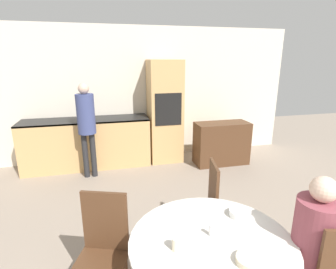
{
  "coord_description": "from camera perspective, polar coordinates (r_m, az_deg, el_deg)",
  "views": [
    {
      "loc": [
        -0.78,
        0.01,
        1.98
      ],
      "look_at": [
        -0.03,
        3.02,
        1.08
      ],
      "focal_mm": 28.0,
      "sensor_mm": 36.0,
      "label": 1
    }
  ],
  "objects": [
    {
      "name": "oven_unit",
      "position": [
        5.15,
        -0.7,
        4.97
      ],
      "size": [
        0.63,
        0.59,
        1.97
      ],
      "color": "tan",
      "rests_on": "ground_plane"
    },
    {
      "name": "kitchen_counter",
      "position": [
        5.15,
        -17.13,
        -1.67
      ],
      "size": [
        2.29,
        0.6,
        0.92
      ],
      "color": "tan",
      "rests_on": "ground_plane"
    },
    {
      "name": "chair_far_left",
      "position": [
        2.36,
        -13.98,
        -22.44
      ],
      "size": [
        0.51,
        0.51,
        0.96
      ],
      "rotation": [
        0.0,
        0.0,
        5.93
      ],
      "color": "#51331E",
      "rests_on": "ground_plane"
    },
    {
      "name": "chair_far_right",
      "position": [
        2.87,
        7.94,
        -14.41
      ],
      "size": [
        0.48,
        0.48,
        0.96
      ],
      "rotation": [
        0.0,
        0.0,
        4.5
      ],
      "color": "#51331E",
      "rests_on": "ground_plane"
    },
    {
      "name": "bowl_near",
      "position": [
        2.32,
        15.39,
        -16.19
      ],
      "size": [
        0.18,
        0.18,
        0.05
      ],
      "color": "white",
      "rests_on": "dining_table"
    },
    {
      "name": "person_seated",
      "position": [
        2.26,
        29.56,
        -20.27
      ],
      "size": [
        0.31,
        0.37,
        1.24
      ],
      "color": "#262628",
      "rests_on": "ground_plane"
    },
    {
      "name": "salt_shaker",
      "position": [
        2.06,
        9.38,
        -19.87
      ],
      "size": [
        0.03,
        0.03,
        0.09
      ],
      "color": "white",
      "rests_on": "dining_table"
    },
    {
      "name": "sideboard",
      "position": [
        5.19,
        11.55,
        -1.88
      ],
      "size": [
        1.03,
        0.45,
        0.82
      ],
      "color": "#51331E",
      "rests_on": "ground_plane"
    },
    {
      "name": "cup",
      "position": [
        1.92,
        1.87,
        -22.71
      ],
      "size": [
        0.07,
        0.07,
        0.09
      ],
      "color": "beige",
      "rests_on": "dining_table"
    },
    {
      "name": "bowl_centre",
      "position": [
        1.91,
        17.47,
        -24.66
      ],
      "size": [
        0.18,
        0.18,
        0.04
      ],
      "color": "beige",
      "rests_on": "dining_table"
    },
    {
      "name": "dining_table",
      "position": [
        2.2,
        9.17,
        -26.57
      ],
      "size": [
        1.19,
        1.19,
        0.73
      ],
      "color": "#51331E",
      "rests_on": "ground_plane"
    },
    {
      "name": "person_standing",
      "position": [
        4.54,
        -17.36,
        3.04
      ],
      "size": [
        0.29,
        0.29,
        1.62
      ],
      "color": "#262628",
      "rests_on": "ground_plane"
    },
    {
      "name": "wall_back",
      "position": [
        5.35,
        -5.6,
        8.72
      ],
      "size": [
        6.22,
        0.05,
        2.6
      ],
      "color": "silver",
      "rests_on": "ground_plane"
    }
  ]
}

